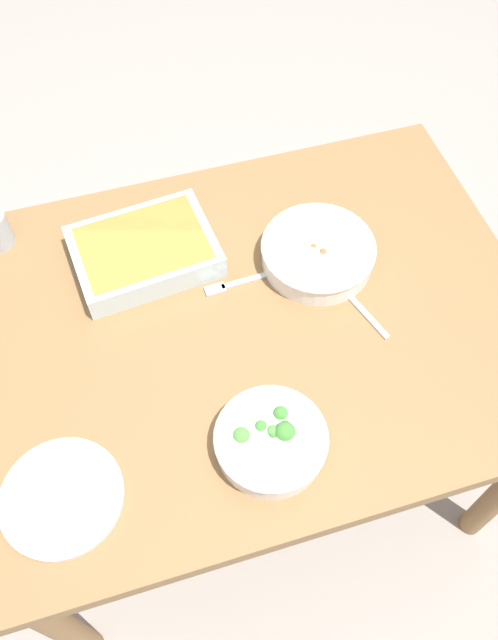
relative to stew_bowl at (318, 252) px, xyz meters
name	(u,v)px	position (x,y,z in m)	size (l,w,h in m)	color
ground_plane	(249,451)	(0.19, 0.11, -0.77)	(6.00, 6.00, 0.00)	#9E9389
dining_table	(249,342)	(0.19, 0.11, -0.12)	(1.20, 0.90, 0.74)	olive
stew_bowl	(318,252)	(0.00, 0.00, 0.00)	(0.25, 0.25, 0.06)	white
broccoli_bowl	(271,440)	(0.23, 0.38, 0.00)	(0.21, 0.21, 0.07)	white
baking_dish	(144,251)	(0.36, -0.11, 0.00)	(0.32, 0.25, 0.06)	silver
side_plate	(62,497)	(0.61, 0.37, -0.03)	(0.22, 0.22, 0.01)	silver
spoon_by_stew	(353,300)	(-0.04, 0.12, -0.03)	(0.07, 0.17, 0.01)	silver
fork_on_table	(238,283)	(0.18, 0.01, -0.03)	(0.18, 0.03, 0.01)	silver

